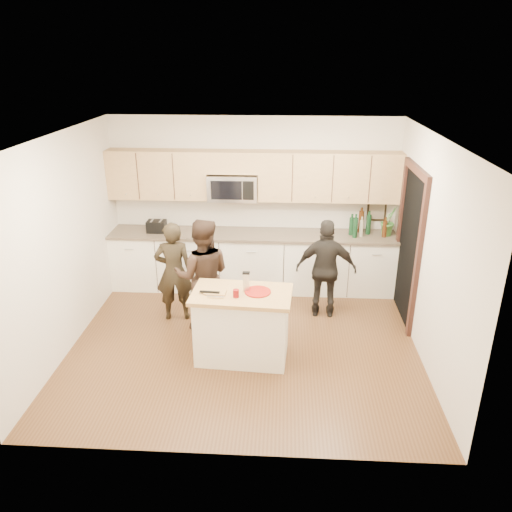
# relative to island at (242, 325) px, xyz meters

# --- Properties ---
(floor) EXTENTS (4.50, 4.50, 0.00)m
(floor) POSITION_rel_island_xyz_m (0.00, 0.33, -0.45)
(floor) COLOR brown
(floor) RESTS_ON ground
(room_shell) EXTENTS (4.52, 4.02, 2.71)m
(room_shell) POSITION_rel_island_xyz_m (0.00, 0.33, 1.28)
(room_shell) COLOR beige
(room_shell) RESTS_ON ground
(back_cabinetry) EXTENTS (4.50, 0.66, 0.94)m
(back_cabinetry) POSITION_rel_island_xyz_m (0.00, 2.02, 0.02)
(back_cabinetry) COLOR white
(back_cabinetry) RESTS_ON ground
(upper_cabinetry) EXTENTS (4.50, 0.33, 0.75)m
(upper_cabinetry) POSITION_rel_island_xyz_m (0.03, 2.16, 1.39)
(upper_cabinetry) COLOR tan
(upper_cabinetry) RESTS_ON ground
(microwave) EXTENTS (0.76, 0.41, 0.40)m
(microwave) POSITION_rel_island_xyz_m (-0.31, 2.12, 1.20)
(microwave) COLOR silver
(microwave) RESTS_ON ground
(doorway) EXTENTS (0.06, 1.25, 2.20)m
(doorway) POSITION_rel_island_xyz_m (2.23, 1.23, 0.70)
(doorway) COLOR black
(doorway) RESTS_ON ground
(framed_picture) EXTENTS (0.30, 0.03, 0.38)m
(framed_picture) POSITION_rel_island_xyz_m (1.95, 2.31, 0.83)
(framed_picture) COLOR black
(framed_picture) RESTS_ON ground
(dish_towel) EXTENTS (0.34, 0.60, 0.48)m
(dish_towel) POSITION_rel_island_xyz_m (-0.95, 1.83, 0.35)
(dish_towel) COLOR white
(dish_towel) RESTS_ON ground
(island) EXTENTS (1.24, 0.78, 0.90)m
(island) POSITION_rel_island_xyz_m (0.00, 0.00, 0.00)
(island) COLOR white
(island) RESTS_ON ground
(red_plate) EXTENTS (0.32, 0.32, 0.02)m
(red_plate) POSITION_rel_island_xyz_m (0.19, 0.02, 0.45)
(red_plate) COLOR maroon
(red_plate) RESTS_ON island
(box_grater) EXTENTS (0.09, 0.06, 0.23)m
(box_grater) POSITION_rel_island_xyz_m (0.05, 0.05, 0.58)
(box_grater) COLOR silver
(box_grater) RESTS_ON red_plate
(drink_glass) EXTENTS (0.07, 0.07, 0.10)m
(drink_glass) POSITION_rel_island_xyz_m (-0.06, -0.12, 0.49)
(drink_glass) COLOR maroon
(drink_glass) RESTS_ON island
(cutting_board) EXTENTS (0.27, 0.18, 0.02)m
(cutting_board) POSITION_rel_island_xyz_m (-0.32, -0.02, 0.45)
(cutting_board) COLOR #A88046
(cutting_board) RESTS_ON island
(tongs) EXTENTS (0.24, 0.05, 0.02)m
(tongs) POSITION_rel_island_xyz_m (-0.38, -0.06, 0.47)
(tongs) COLOR black
(tongs) RESTS_ON cutting_board
(knife) EXTENTS (0.22, 0.03, 0.01)m
(knife) POSITION_rel_island_xyz_m (-0.30, -0.16, 0.47)
(knife) COLOR silver
(knife) RESTS_ON cutting_board
(toaster) EXTENTS (0.29, 0.22, 0.18)m
(toaster) POSITION_rel_island_xyz_m (-1.52, 2.00, 0.58)
(toaster) COLOR black
(toaster) RESTS_ON back_cabinetry
(bottle_cluster) EXTENTS (0.64, 0.33, 0.40)m
(bottle_cluster) POSITION_rel_island_xyz_m (1.78, 2.06, 0.66)
(bottle_cluster) COLOR black
(bottle_cluster) RESTS_ON back_cabinetry
(orchid) EXTENTS (0.33, 0.32, 0.47)m
(orchid) POSITION_rel_island_xyz_m (2.10, 2.05, 0.72)
(orchid) COLOR #3B742E
(orchid) RESTS_ON back_cabinetry
(woman_left) EXTENTS (0.57, 0.42, 1.45)m
(woman_left) POSITION_rel_island_xyz_m (-1.04, 0.94, 0.27)
(woman_left) COLOR black
(woman_left) RESTS_ON ground
(woman_center) EXTENTS (0.82, 0.67, 1.60)m
(woman_center) POSITION_rel_island_xyz_m (-0.58, 0.67, 0.34)
(woman_center) COLOR black
(woman_center) RESTS_ON ground
(woman_right) EXTENTS (0.88, 0.41, 1.46)m
(woman_right) POSITION_rel_island_xyz_m (1.10, 1.16, 0.27)
(woman_right) COLOR black
(woman_right) RESTS_ON ground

